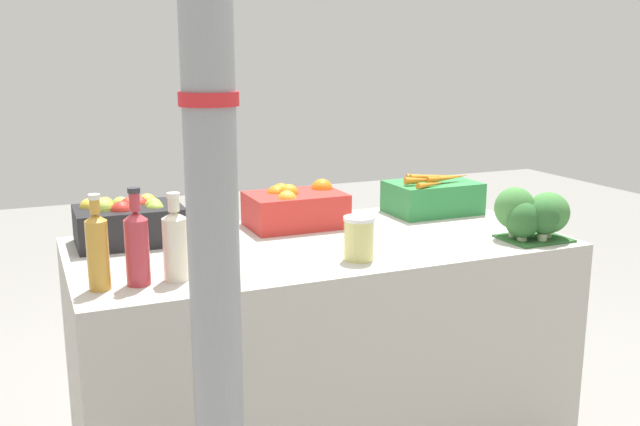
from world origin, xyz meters
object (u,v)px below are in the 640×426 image
Objects in this scene: carrot_crate at (433,196)px; pickle_jar at (359,238)px; orange_crate at (295,207)px; broccoli_pile at (531,215)px; apple_crate at (128,221)px; juice_bottle_amber at (98,249)px; support_pole at (210,127)px; juice_bottle_cloudy at (175,244)px; juice_bottle_ruby at (137,245)px.

carrot_crate is 0.75m from pickle_jar.
broccoli_pile is at bearing -37.17° from orange_crate.
juice_bottle_amber is (-0.15, -0.47, 0.04)m from apple_crate.
support_pole reaches higher than juice_bottle_cloudy.
support_pole is at bearing -142.29° from pickle_jar.
broccoli_pile is (1.28, -0.51, 0.01)m from apple_crate.
support_pole is at bearing -90.91° from juice_bottle_cloudy.
broccoli_pile is (0.67, -0.51, 0.02)m from orange_crate.
pickle_jar is (0.78, -0.02, -0.04)m from juice_bottle_amber.
broccoli_pile is at bearing -21.65° from apple_crate.
juice_bottle_cloudy is (0.01, 0.47, -0.37)m from support_pole.
juice_bottle_ruby is at bearing 0.00° from juice_bottle_amber.
juice_bottle_amber is at bearing 178.44° from broccoli_pile.
juice_bottle_ruby is 0.11m from juice_bottle_cloudy.
broccoli_pile is at bearing -1.56° from juice_bottle_amber.
juice_bottle_ruby is at bearing 180.00° from juice_bottle_cloudy.
broccoli_pile is (0.08, -0.50, 0.02)m from carrot_crate.
apple_crate is 1.32× the size of juice_bottle_amber.
juice_bottle_cloudy reaches higher than carrot_crate.
juice_bottle_amber is at bearing 178.60° from pickle_jar.
support_pole is 0.84m from pickle_jar.
orange_crate is 1.32× the size of juice_bottle_amber.
carrot_crate is 2.54× the size of pickle_jar.
broccoli_pile is 1.22m from juice_bottle_cloudy.
orange_crate is 1.27× the size of juice_bottle_ruby.
carrot_crate is (1.15, 0.93, -0.41)m from support_pole.
juice_bottle_cloudy is (0.06, -0.47, 0.03)m from apple_crate.
apple_crate is 1.38× the size of juice_bottle_cloudy.
juice_bottle_ruby is at bearing 178.38° from pickle_jar.
orange_crate reaches higher than pickle_jar.
broccoli_pile reaches higher than pickle_jar.
pickle_jar is at bearing -139.58° from carrot_crate.
pickle_jar is at bearing -1.62° from juice_bottle_ruby.
juice_bottle_ruby is (-0.10, 0.47, -0.37)m from support_pole.
juice_bottle_amber is (-0.20, 0.47, -0.37)m from support_pole.
carrot_crate is at bearing 98.89° from broccoli_pile.
support_pole is 0.63m from juice_bottle_amber.
support_pole is 7.35× the size of apple_crate.
juice_bottle_amber is at bearing -107.33° from apple_crate.
juice_bottle_ruby reaches higher than broccoli_pile.
orange_crate is at bearing 0.02° from apple_crate.
orange_crate is at bearing 59.39° from support_pole.
support_pole reaches higher than orange_crate.
support_pole is at bearing -78.00° from juice_bottle_ruby.
juice_bottle_cloudy reaches higher than pickle_jar.
support_pole is at bearing -140.92° from carrot_crate.
support_pole reaches higher than juice_bottle_ruby.
juice_bottle_amber reaches higher than pickle_jar.
support_pole is at bearing -120.61° from orange_crate.
apple_crate is at bearing 93.50° from support_pole.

